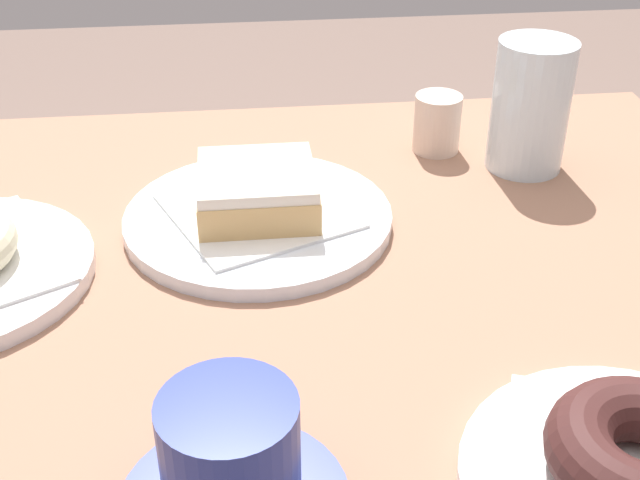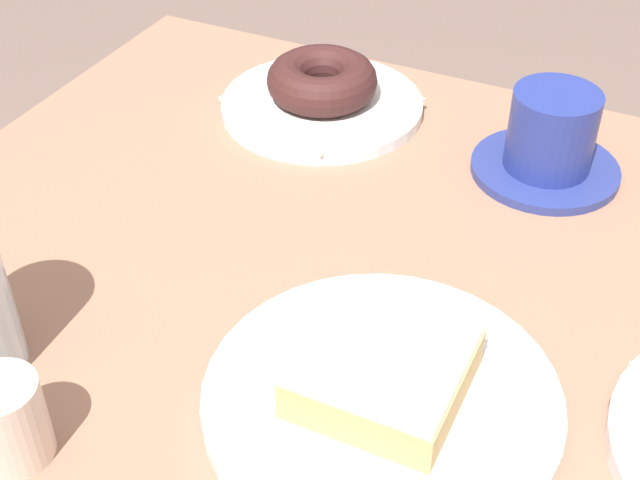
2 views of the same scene
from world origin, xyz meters
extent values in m
cube|color=#966A52|center=(0.00, 0.00, 0.70)|extent=(0.93, 0.70, 0.04)
cylinder|color=#A16657|center=(0.38, 0.29, 0.34)|extent=(0.05, 0.05, 0.68)
cube|color=white|center=(0.20, -0.23, 0.73)|extent=(0.18, 0.18, 0.00)
cylinder|color=white|center=(0.01, 0.09, 0.72)|extent=(0.23, 0.23, 0.01)
cube|color=white|center=(0.01, 0.09, 0.73)|extent=(0.18, 0.18, 0.00)
cube|color=tan|center=(0.01, 0.09, 0.75)|extent=(0.10, 0.10, 0.03)
cube|color=silver|center=(0.01, 0.09, 0.77)|extent=(0.10, 0.10, 0.01)
cylinder|color=tan|center=(0.01, 0.09, 0.77)|extent=(0.02, 0.02, 0.00)
cylinder|color=silver|center=(0.27, 0.18, 0.78)|extent=(0.07, 0.07, 0.13)
cylinder|color=navy|center=(-0.02, -0.22, 0.76)|extent=(0.07, 0.07, 0.07)
cylinder|color=black|center=(-0.02, -0.22, 0.79)|extent=(0.07, 0.07, 0.00)
cylinder|color=beige|center=(0.20, 0.22, 0.75)|extent=(0.05, 0.05, 0.06)
camera|label=1|loc=(-0.01, -0.53, 1.09)|focal=46.88mm
camera|label=2|loc=(-0.12, 0.45, 1.15)|focal=49.61mm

